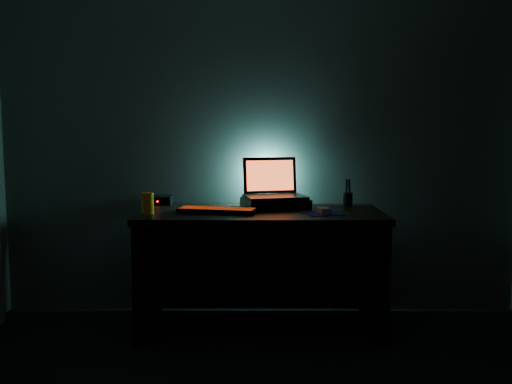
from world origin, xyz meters
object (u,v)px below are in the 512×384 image
(laptop, at_px, (273,188))
(mouse, at_px, (324,210))
(juice_glass, at_px, (148,203))
(pen_cup, at_px, (348,200))
(keyboard, at_px, (217,210))
(router, at_px, (159,200))

(laptop, distance_m, mouse, 0.44)
(mouse, relative_size, juice_glass, 0.84)
(pen_cup, xyz_separation_m, juice_glass, (-1.25, -0.32, 0.02))
(keyboard, relative_size, mouse, 4.67)
(mouse, bearing_deg, keyboard, 162.15)
(mouse, relative_size, pen_cup, 1.20)
(laptop, xyz_separation_m, router, (-0.76, 0.10, -0.09))
(juice_glass, bearing_deg, keyboard, 5.79)
(mouse, xyz_separation_m, juice_glass, (-1.05, -0.00, 0.04))
(keyboard, height_order, mouse, mouse)
(laptop, distance_m, router, 0.77)
(mouse, height_order, router, router)
(keyboard, xyz_separation_m, mouse, (0.64, -0.04, 0.01))
(keyboard, relative_size, pen_cup, 5.62)
(juice_glass, bearing_deg, router, 90.00)
(laptop, xyz_separation_m, pen_cup, (0.49, 0.01, -0.08))
(pen_cup, height_order, juice_glass, juice_glass)
(laptop, relative_size, juice_glass, 3.42)
(pen_cup, bearing_deg, laptop, -179.26)
(laptop, distance_m, juice_glass, 0.82)
(router, bearing_deg, juice_glass, -88.63)
(laptop, relative_size, keyboard, 0.87)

